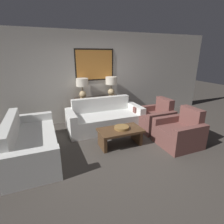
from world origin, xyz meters
name	(u,v)px	position (x,y,z in m)	size (l,w,h in m)	color
ground_plane	(129,155)	(0.00, 0.00, 0.00)	(20.00, 20.00, 0.00)	#3D3833
back_wall	(94,77)	(0.00, 2.41, 1.33)	(8.22, 0.12, 2.65)	beige
console_table	(98,109)	(0.00, 2.14, 0.38)	(1.36, 0.37, 0.76)	#332319
table_lamp_left	(82,86)	(-0.45, 2.14, 1.14)	(0.35, 0.35, 0.60)	tan
table_lamp_right	(111,84)	(0.45, 2.14, 1.14)	(0.35, 0.35, 0.60)	tan
couch_by_back_wall	(105,119)	(0.00, 1.51, 0.28)	(2.05, 0.90, 0.83)	silver
couch_by_side	(31,143)	(-1.88, 0.74, 0.28)	(0.90, 2.05, 0.83)	silver
coffee_table	(120,134)	(0.00, 0.46, 0.28)	(0.99, 0.56, 0.39)	#4C331E
decorative_bowl	(122,128)	(0.04, 0.47, 0.42)	(0.33, 0.33, 0.06)	olive
armchair_near_back_wall	(155,119)	(1.27, 0.94, 0.29)	(0.85, 0.85, 0.86)	brown
armchair_near_camera	(179,133)	(1.27, -0.02, 0.29)	(0.85, 0.85, 0.86)	brown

